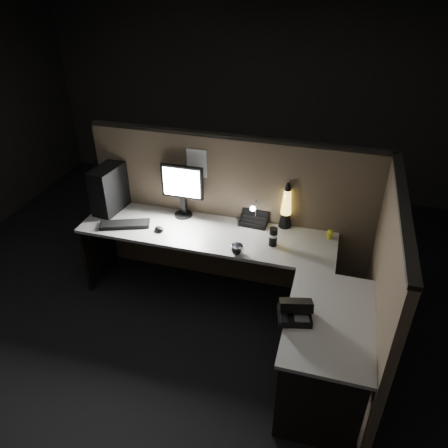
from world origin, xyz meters
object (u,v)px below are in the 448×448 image
(keyboard, at_px, (125,224))
(desk_phone, at_px, (295,311))
(monitor, at_px, (182,186))
(lava_lamp, at_px, (286,209))
(pc_tower, at_px, (111,188))

(keyboard, bearing_deg, desk_phone, -45.05)
(monitor, relative_size, lava_lamp, 1.17)
(monitor, distance_m, lava_lamp, 0.96)
(monitor, distance_m, keyboard, 0.63)
(pc_tower, distance_m, lava_lamp, 1.66)
(desk_phone, bearing_deg, keyboard, 142.55)
(monitor, xyz_separation_m, desk_phone, (1.20, -1.07, -0.25))
(keyboard, xyz_separation_m, lava_lamp, (1.41, 0.38, 0.17))
(monitor, bearing_deg, keyboard, -144.60)
(pc_tower, relative_size, lava_lamp, 1.03)
(lava_lamp, height_order, desk_phone, lava_lamp)
(monitor, xyz_separation_m, lava_lamp, (0.95, 0.06, -0.13))
(monitor, relative_size, keyboard, 1.13)
(lava_lamp, bearing_deg, monitor, -176.46)
(lava_lamp, bearing_deg, keyboard, -164.81)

